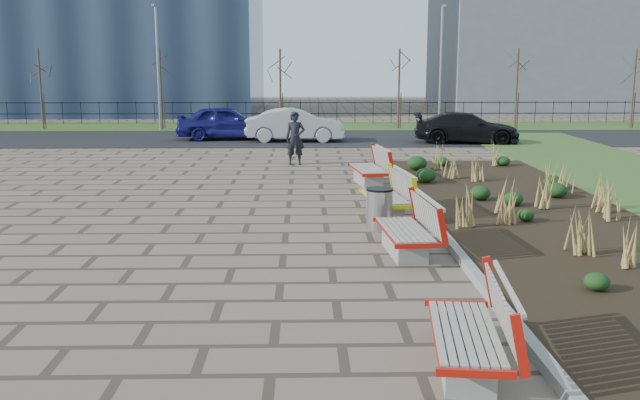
{
  "coord_description": "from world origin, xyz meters",
  "views": [
    {
      "loc": [
        1.22,
        -9.85,
        3.41
      ],
      "look_at": [
        1.5,
        3.0,
        0.9
      ],
      "focal_mm": 40.0,
      "sensor_mm": 36.0,
      "label": 1
    }
  ],
  "objects_px": {
    "car_silver": "(295,125)",
    "bench_b": "(405,227)",
    "litter_bin": "(380,210)",
    "lamp_east": "(441,69)",
    "bench_d": "(368,167)",
    "car_blue": "(226,123)",
    "car_black": "(466,128)",
    "pedestrian": "(295,138)",
    "lamp_west": "(158,69)",
    "bench_a": "(465,327)",
    "bench_c": "(385,195)"
  },
  "relations": [
    {
      "from": "car_blue",
      "to": "car_silver",
      "type": "xyz_separation_m",
      "value": [
        3.05,
        -0.82,
        -0.04
      ]
    },
    {
      "from": "pedestrian",
      "to": "lamp_east",
      "type": "distance_m",
      "value": 14.25
    },
    {
      "from": "pedestrian",
      "to": "car_black",
      "type": "height_order",
      "value": "pedestrian"
    },
    {
      "from": "bench_b",
      "to": "pedestrian",
      "type": "distance_m",
      "value": 11.53
    },
    {
      "from": "litter_bin",
      "to": "car_black",
      "type": "bearing_deg",
      "value": 71.33
    },
    {
      "from": "car_black",
      "to": "car_silver",
      "type": "bearing_deg",
      "value": 90.86
    },
    {
      "from": "bench_d",
      "to": "car_black",
      "type": "xyz_separation_m",
      "value": [
        5.04,
        10.12,
        0.16
      ]
    },
    {
      "from": "litter_bin",
      "to": "car_silver",
      "type": "bearing_deg",
      "value": 96.71
    },
    {
      "from": "car_silver",
      "to": "lamp_east",
      "type": "height_order",
      "value": "lamp_east"
    },
    {
      "from": "bench_a",
      "to": "car_black",
      "type": "height_order",
      "value": "car_black"
    },
    {
      "from": "car_silver",
      "to": "car_blue",
      "type": "bearing_deg",
      "value": 75.93
    },
    {
      "from": "car_blue",
      "to": "car_black",
      "type": "distance_m",
      "value": 10.39
    },
    {
      "from": "bench_d",
      "to": "lamp_east",
      "type": "xyz_separation_m",
      "value": [
        5.0,
        16.1,
        2.54
      ]
    },
    {
      "from": "lamp_east",
      "to": "lamp_west",
      "type": "bearing_deg",
      "value": 180.0
    },
    {
      "from": "bench_d",
      "to": "car_silver",
      "type": "height_order",
      "value": "car_silver"
    },
    {
      "from": "car_blue",
      "to": "car_silver",
      "type": "bearing_deg",
      "value": -110.5
    },
    {
      "from": "pedestrian",
      "to": "car_silver",
      "type": "xyz_separation_m",
      "value": [
        -0.09,
        6.95,
        -0.17
      ]
    },
    {
      "from": "car_black",
      "to": "lamp_west",
      "type": "height_order",
      "value": "lamp_west"
    },
    {
      "from": "bench_a",
      "to": "pedestrian",
      "type": "xyz_separation_m",
      "value": [
        -2.1,
        16.22,
        0.39
      ]
    },
    {
      "from": "bench_b",
      "to": "lamp_west",
      "type": "distance_m",
      "value": 25.29
    },
    {
      "from": "car_silver",
      "to": "lamp_west",
      "type": "relative_size",
      "value": 0.7
    },
    {
      "from": "pedestrian",
      "to": "car_blue",
      "type": "relative_size",
      "value": 0.41
    },
    {
      "from": "bench_c",
      "to": "litter_bin",
      "type": "relative_size",
      "value": 2.47
    },
    {
      "from": "litter_bin",
      "to": "lamp_west",
      "type": "bearing_deg",
      "value": 112.01
    },
    {
      "from": "car_black",
      "to": "lamp_east",
      "type": "relative_size",
      "value": 0.73
    },
    {
      "from": "car_blue",
      "to": "lamp_east",
      "type": "distance_m",
      "value": 11.37
    },
    {
      "from": "bench_c",
      "to": "bench_b",
      "type": "bearing_deg",
      "value": -97.19
    },
    {
      "from": "bench_d",
      "to": "car_silver",
      "type": "xyz_separation_m",
      "value": [
        -2.19,
        10.88,
        0.22
      ]
    },
    {
      "from": "litter_bin",
      "to": "lamp_east",
      "type": "height_order",
      "value": "lamp_east"
    },
    {
      "from": "bench_a",
      "to": "pedestrian",
      "type": "distance_m",
      "value": 16.36
    },
    {
      "from": "bench_a",
      "to": "lamp_east",
      "type": "distance_m",
      "value": 28.93
    },
    {
      "from": "bench_b",
      "to": "car_black",
      "type": "relative_size",
      "value": 0.48
    },
    {
      "from": "bench_c",
      "to": "car_silver",
      "type": "distance_m",
      "value": 15.3
    },
    {
      "from": "pedestrian",
      "to": "car_black",
      "type": "distance_m",
      "value": 9.45
    },
    {
      "from": "bench_b",
      "to": "car_silver",
      "type": "bearing_deg",
      "value": 92.28
    },
    {
      "from": "litter_bin",
      "to": "pedestrian",
      "type": "bearing_deg",
      "value": 101.01
    },
    {
      "from": "lamp_east",
      "to": "bench_a",
      "type": "bearing_deg",
      "value": -99.99
    },
    {
      "from": "pedestrian",
      "to": "litter_bin",
      "type": "bearing_deg",
      "value": -78.64
    },
    {
      "from": "bench_a",
      "to": "car_blue",
      "type": "relative_size",
      "value": 0.49
    },
    {
      "from": "bench_a",
      "to": "pedestrian",
      "type": "bearing_deg",
      "value": 103.95
    },
    {
      "from": "bench_c",
      "to": "lamp_east",
      "type": "bearing_deg",
      "value": 69.01
    },
    {
      "from": "car_blue",
      "to": "car_black",
      "type": "bearing_deg",
      "value": -104.16
    },
    {
      "from": "pedestrian",
      "to": "lamp_east",
      "type": "bearing_deg",
      "value": 60.11
    },
    {
      "from": "bench_b",
      "to": "bench_c",
      "type": "bearing_deg",
      "value": 85.46
    },
    {
      "from": "bench_a",
      "to": "bench_b",
      "type": "xyz_separation_m",
      "value": [
        0.0,
        4.88,
        0.0
      ]
    },
    {
      "from": "bench_b",
      "to": "car_blue",
      "type": "height_order",
      "value": "car_blue"
    },
    {
      "from": "bench_b",
      "to": "pedestrian",
      "type": "height_order",
      "value": "pedestrian"
    },
    {
      "from": "litter_bin",
      "to": "car_black",
      "type": "xyz_separation_m",
      "value": [
        5.29,
        15.66,
        0.23
      ]
    },
    {
      "from": "bench_c",
      "to": "litter_bin",
      "type": "distance_m",
      "value": 1.31
    },
    {
      "from": "car_silver",
      "to": "bench_b",
      "type": "bearing_deg",
      "value": -172.17
    }
  ]
}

